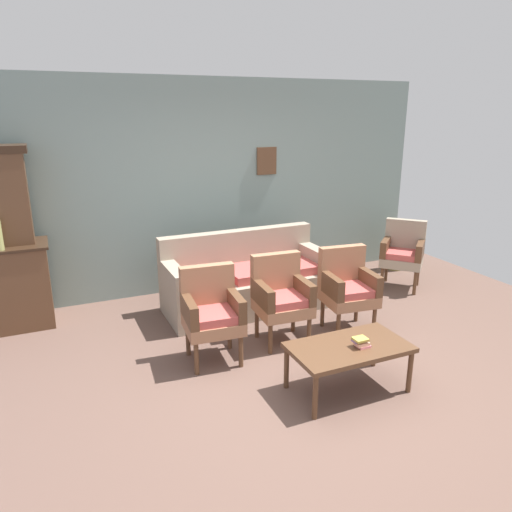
{
  "coord_description": "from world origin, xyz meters",
  "views": [
    {
      "loc": [
        -1.85,
        -3.29,
        2.3
      ],
      "look_at": [
        0.07,
        1.06,
        0.85
      ],
      "focal_mm": 33.65,
      "sensor_mm": 36.0,
      "label": 1
    }
  ],
  "objects_px": {
    "armchair_by_doorway": "(347,286)",
    "coffee_table": "(349,350)",
    "wingback_chair_by_fireplace": "(403,251)",
    "armchair_near_cabinet": "(281,295)",
    "floor_vase_by_wall": "(397,246)",
    "armchair_near_couch_end": "(212,310)",
    "floral_couch": "(247,282)",
    "book_stack_on_table": "(361,342)"
  },
  "relations": [
    {
      "from": "armchair_by_doorway",
      "to": "coffee_table",
      "type": "relative_size",
      "value": 0.9
    },
    {
      "from": "armchair_by_doorway",
      "to": "wingback_chair_by_fireplace",
      "type": "relative_size",
      "value": 1.0
    },
    {
      "from": "armchair_near_cabinet",
      "to": "floor_vase_by_wall",
      "type": "xyz_separation_m",
      "value": [
        2.63,
        1.39,
        -0.14
      ]
    },
    {
      "from": "armchair_near_cabinet",
      "to": "wingback_chair_by_fireplace",
      "type": "xyz_separation_m",
      "value": [
        2.2,
        0.76,
        0.0
      ]
    },
    {
      "from": "armchair_near_couch_end",
      "to": "coffee_table",
      "type": "bearing_deg",
      "value": -48.31
    },
    {
      "from": "floral_couch",
      "to": "book_stack_on_table",
      "type": "height_order",
      "value": "floral_couch"
    },
    {
      "from": "armchair_near_couch_end",
      "to": "book_stack_on_table",
      "type": "height_order",
      "value": "armchair_near_couch_end"
    },
    {
      "from": "armchair_near_cabinet",
      "to": "book_stack_on_table",
      "type": "relative_size",
      "value": 6.55
    },
    {
      "from": "armchair_near_cabinet",
      "to": "armchair_by_doorway",
      "type": "distance_m",
      "value": 0.77
    },
    {
      "from": "armchair_near_cabinet",
      "to": "floor_vase_by_wall",
      "type": "distance_m",
      "value": 2.98
    },
    {
      "from": "floral_couch",
      "to": "book_stack_on_table",
      "type": "bearing_deg",
      "value": -85.56
    },
    {
      "from": "book_stack_on_table",
      "to": "armchair_near_couch_end",
      "type": "bearing_deg",
      "value": 132.28
    },
    {
      "from": "wingback_chair_by_fireplace",
      "to": "coffee_table",
      "type": "xyz_separation_m",
      "value": [
        -2.09,
        -1.82,
        -0.12
      ]
    },
    {
      "from": "armchair_near_cabinet",
      "to": "wingback_chair_by_fireplace",
      "type": "height_order",
      "value": "same"
    },
    {
      "from": "wingback_chair_by_fireplace",
      "to": "book_stack_on_table",
      "type": "bearing_deg",
      "value": -136.95
    },
    {
      "from": "wingback_chair_by_fireplace",
      "to": "armchair_near_couch_end",
      "type": "bearing_deg",
      "value": -164.12
    },
    {
      "from": "book_stack_on_table",
      "to": "floor_vase_by_wall",
      "type": "height_order",
      "value": "floor_vase_by_wall"
    },
    {
      "from": "armchair_near_couch_end",
      "to": "book_stack_on_table",
      "type": "distance_m",
      "value": 1.41
    },
    {
      "from": "book_stack_on_table",
      "to": "floor_vase_by_wall",
      "type": "xyz_separation_m",
      "value": [
        2.46,
        2.52,
        -0.1
      ]
    },
    {
      "from": "armchair_near_couch_end",
      "to": "coffee_table",
      "type": "height_order",
      "value": "armchair_near_couch_end"
    },
    {
      "from": "floor_vase_by_wall",
      "to": "coffee_table",
      "type": "bearing_deg",
      "value": -135.85
    },
    {
      "from": "floral_couch",
      "to": "wingback_chair_by_fireplace",
      "type": "distance_m",
      "value": 2.19
    },
    {
      "from": "floor_vase_by_wall",
      "to": "floral_couch",
      "type": "bearing_deg",
      "value": -170.32
    },
    {
      "from": "coffee_table",
      "to": "book_stack_on_table",
      "type": "xyz_separation_m",
      "value": [
        0.07,
        -0.06,
        0.09
      ]
    },
    {
      "from": "floral_couch",
      "to": "armchair_near_cabinet",
      "type": "height_order",
      "value": "same"
    },
    {
      "from": "armchair_by_doorway",
      "to": "floor_vase_by_wall",
      "type": "distance_m",
      "value": 2.36
    },
    {
      "from": "floor_vase_by_wall",
      "to": "book_stack_on_table",
      "type": "bearing_deg",
      "value": -134.29
    },
    {
      "from": "floral_couch",
      "to": "floor_vase_by_wall",
      "type": "relative_size",
      "value": 2.74
    },
    {
      "from": "armchair_near_cabinet",
      "to": "floor_vase_by_wall",
      "type": "relative_size",
      "value": 1.25
    },
    {
      "from": "wingback_chair_by_fireplace",
      "to": "floor_vase_by_wall",
      "type": "height_order",
      "value": "wingback_chair_by_fireplace"
    },
    {
      "from": "armchair_near_couch_end",
      "to": "armchair_by_doorway",
      "type": "distance_m",
      "value": 1.54
    },
    {
      "from": "coffee_table",
      "to": "book_stack_on_table",
      "type": "distance_m",
      "value": 0.13
    },
    {
      "from": "floral_couch",
      "to": "armchair_near_cabinet",
      "type": "distance_m",
      "value": 0.96
    },
    {
      "from": "coffee_table",
      "to": "floor_vase_by_wall",
      "type": "height_order",
      "value": "floor_vase_by_wall"
    },
    {
      "from": "armchair_near_couch_end",
      "to": "armchair_by_doorway",
      "type": "xyz_separation_m",
      "value": [
        1.54,
        0.04,
        0.0
      ]
    },
    {
      "from": "wingback_chair_by_fireplace",
      "to": "armchair_by_doorway",
      "type": "bearing_deg",
      "value": -150.51
    },
    {
      "from": "floor_vase_by_wall",
      "to": "wingback_chair_by_fireplace",
      "type": "bearing_deg",
      "value": -124.69
    },
    {
      "from": "book_stack_on_table",
      "to": "floor_vase_by_wall",
      "type": "distance_m",
      "value": 3.52
    },
    {
      "from": "floral_couch",
      "to": "armchair_by_doorway",
      "type": "height_order",
      "value": "same"
    },
    {
      "from": "armchair_near_couch_end",
      "to": "wingback_chair_by_fireplace",
      "type": "height_order",
      "value": "same"
    },
    {
      "from": "coffee_table",
      "to": "armchair_by_doorway",
      "type": "bearing_deg",
      "value": 56.77
    },
    {
      "from": "armchair_near_cabinet",
      "to": "armchair_by_doorway",
      "type": "xyz_separation_m",
      "value": [
        0.77,
        -0.05,
        0.0
      ]
    }
  ]
}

